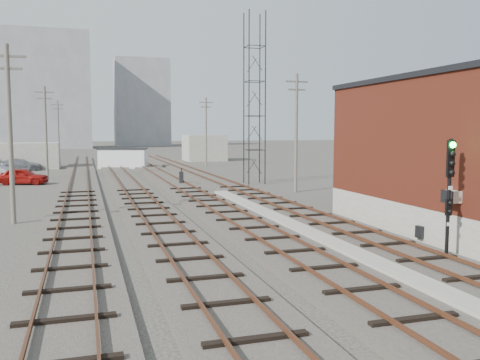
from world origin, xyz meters
name	(u,v)px	position (x,y,z in m)	size (l,w,h in m)	color
ground	(155,166)	(0.00, 60.00, 0.00)	(320.00, 320.00, 0.00)	#282621
track_right	(211,179)	(2.50, 39.00, 0.11)	(3.20, 90.00, 0.39)	#332D28
track_mid_right	(169,180)	(-1.50, 39.00, 0.11)	(3.20, 90.00, 0.39)	#332D28
track_mid_left	(125,182)	(-5.50, 39.00, 0.11)	(3.20, 90.00, 0.39)	#332D28
track_left	(79,183)	(-9.50, 39.00, 0.11)	(3.20, 90.00, 0.39)	#332D28
platform_curb	(296,228)	(0.50, 14.00, 0.13)	(0.90, 28.00, 0.26)	gray
brick_building	(451,154)	(7.50, 12.00, 3.63)	(6.54, 12.20, 7.22)	gray
lattice_tower	(254,99)	(5.50, 35.00, 7.50)	(1.60, 1.60, 15.00)	black
utility_pole_left_a	(10,129)	(-12.50, 20.00, 4.80)	(1.80, 0.24, 9.00)	#595147
utility_pole_left_b	(46,130)	(-12.50, 45.00, 4.80)	(1.80, 0.24, 9.00)	#595147
utility_pole_left_c	(58,130)	(-12.50, 70.00, 4.80)	(1.80, 0.24, 9.00)	#595147
utility_pole_right_a	(296,130)	(6.50, 28.00, 4.80)	(1.80, 0.24, 9.00)	#595147
utility_pole_right_b	(206,130)	(6.50, 58.00, 4.80)	(1.80, 0.24, 9.00)	#595147
apartment_left	(47,91)	(-18.00, 135.00, 15.00)	(22.00, 14.00, 30.00)	gray
apartment_right	(142,103)	(8.00, 150.00, 13.00)	(16.00, 12.00, 26.00)	gray
shed_left	(25,156)	(-16.00, 60.00, 1.60)	(8.00, 5.00, 3.20)	gray
shed_right	(204,148)	(9.00, 70.00, 2.00)	(6.00, 6.00, 4.00)	gray
signal_mast	(450,188)	(3.70, 7.43, 2.66)	(0.40, 0.42, 4.44)	gray
switch_stand	(181,178)	(-1.00, 35.48, 0.66)	(0.42, 0.42, 1.40)	black
site_trailer	(123,158)	(-4.39, 57.38, 1.26)	(6.40, 4.08, 2.49)	white
car_red	(22,176)	(-14.24, 40.13, 0.73)	(1.74, 4.31, 1.47)	#9B120E
car_silver	(1,172)	(-16.79, 45.63, 0.69)	(1.45, 4.16, 1.37)	#9A9BA1
car_grey	(20,165)	(-16.30, 56.84, 0.71)	(2.00, 4.92, 1.43)	gray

